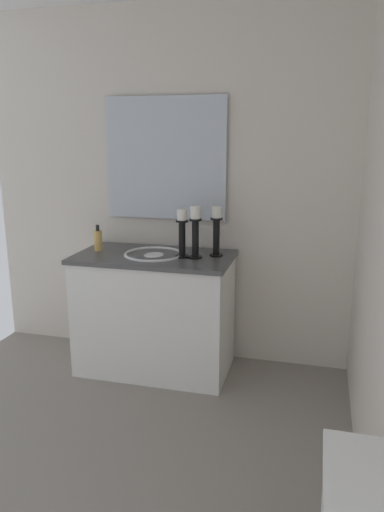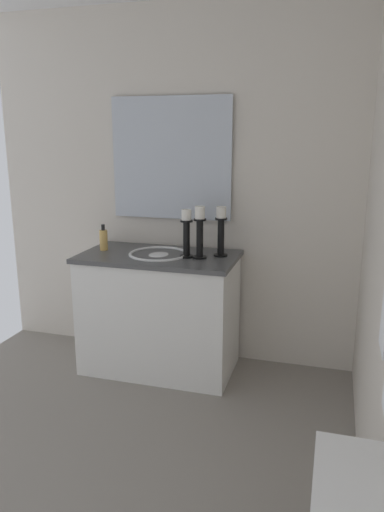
# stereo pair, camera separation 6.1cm
# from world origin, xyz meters

# --- Properties ---
(floor) EXTENTS (2.96, 2.67, 0.02)m
(floor) POSITION_xyz_m (0.00, 0.00, -0.01)
(floor) COLOR gray
(floor) RESTS_ON ground
(wall_left) EXTENTS (0.04, 2.67, 2.45)m
(wall_left) POSITION_xyz_m (-1.48, 0.00, 1.23)
(wall_left) COLOR silver
(wall_left) RESTS_ON ground
(vanity_cabinet) EXTENTS (0.58, 1.06, 0.82)m
(vanity_cabinet) POSITION_xyz_m (-1.16, 0.01, 0.41)
(vanity_cabinet) COLOR white
(vanity_cabinet) RESTS_ON ground
(sink_basin) EXTENTS (0.40, 0.40, 0.24)m
(sink_basin) POSITION_xyz_m (-1.16, 0.01, 0.78)
(sink_basin) COLOR white
(sink_basin) RESTS_ON vanity_cabinet
(mirror) EXTENTS (0.02, 0.86, 0.83)m
(mirror) POSITION_xyz_m (-1.44, 0.01, 1.44)
(mirror) COLOR silver
(candle_holder_tall) EXTENTS (0.09, 0.09, 0.33)m
(candle_holder_tall) POSITION_xyz_m (-1.23, 0.42, 0.99)
(candle_holder_tall) COLOR black
(candle_holder_tall) RESTS_ON vanity_cabinet
(candle_holder_short) EXTENTS (0.09, 0.09, 0.34)m
(candle_holder_short) POSITION_xyz_m (-1.14, 0.30, 1.00)
(candle_holder_short) COLOR black
(candle_holder_short) RESTS_ON vanity_cabinet
(candle_holder_mid) EXTENTS (0.09, 0.09, 0.31)m
(candle_holder_mid) POSITION_xyz_m (-1.14, 0.21, 0.99)
(candle_holder_mid) COLOR black
(candle_holder_mid) RESTS_ON vanity_cabinet
(soap_bottle) EXTENTS (0.06, 0.06, 0.18)m
(soap_bottle) POSITION_xyz_m (-1.17, -0.40, 0.89)
(soap_bottle) COLOR #E5B259
(soap_bottle) RESTS_ON vanity_cabinet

